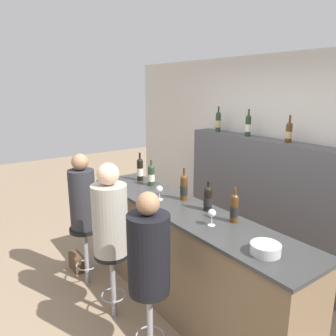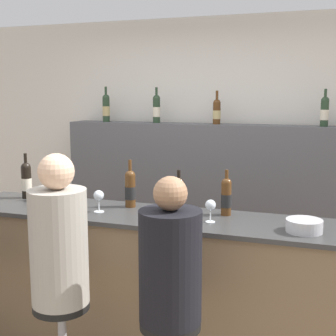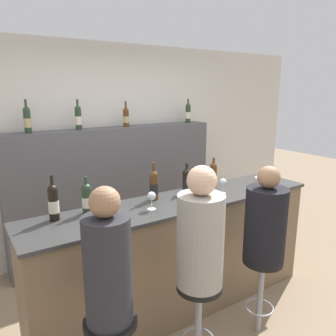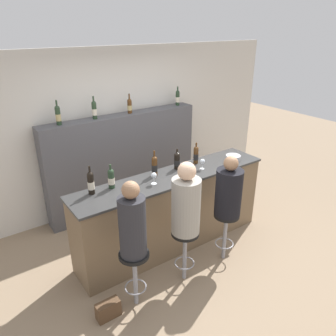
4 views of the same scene
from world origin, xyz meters
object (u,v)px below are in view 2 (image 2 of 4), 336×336
Objects in this scene: wine_bottle_counter_4 at (226,196)px; wine_bottle_backbar_2 at (217,111)px; metal_bowl at (304,226)px; guest_seated_middle at (59,239)px; wine_bottle_counter_1 at (55,184)px; wine_glass_1 at (210,206)px; wine_bottle_backbar_1 at (157,108)px; wine_bottle_backbar_3 at (325,111)px; wine_bottle_counter_3 at (179,194)px; wine_bottle_backbar_0 at (106,108)px; guest_seated_right at (170,261)px; wine_glass_0 at (99,196)px; bar_stool_middle at (62,328)px; wine_bottle_counter_0 at (26,180)px; wine_bottle_counter_2 at (130,188)px.

wine_bottle_backbar_2 reaches higher than wine_bottle_counter_4.
metal_bowl is 1.42m from guest_seated_middle.
wine_bottle_counter_1 is 1.27m from wine_glass_1.
wine_bottle_backbar_3 is at bearing 0.00° from wine_bottle_backbar_1.
wine_bottle_counter_3 is 1.75m from wine_bottle_backbar_0.
wine_bottle_backbar_3 reaches higher than metal_bowl.
guest_seated_middle is 1.11× the size of guest_seated_right.
wine_bottle_counter_1 is 0.39× the size of guest_seated_right.
guest_seated_right reaches higher than metal_bowl.
wine_bottle_backbar_2 reaches higher than wine_bottle_counter_1.
wine_glass_0 is at bearing -108.78° from wine_bottle_backbar_2.
bar_stool_middle is (-0.74, -0.58, -0.66)m from wine_glass_1.
wine_bottle_counter_4 is at bearing 0.00° from wine_bottle_counter_3.
wine_bottle_backbar_2 is 2.37m from bar_stool_middle.
bar_stool_middle is at bearing -85.37° from wine_glass_0.
wine_bottle_counter_3 is 0.34m from wine_glass_1.
wine_bottle_counter_0 is at bearing 180.00° from wine_bottle_counter_4.
wine_glass_1 is (0.78, 0.00, -0.00)m from wine_glass_0.
wine_bottle_backbar_1 is at bearing 135.51° from metal_bowl.
bar_stool_middle is at bearing -135.22° from wine_bottle_counter_4.
wine_glass_0 is at bearing -15.69° from wine_bottle_counter_0.
wine_bottle_counter_1 is 0.35× the size of guest_seated_middle.
metal_bowl is at bearing -10.62° from wine_bottle_counter_2.
wine_bottle_backbar_0 is 1.61× the size of metal_bowl.
wine_glass_1 is 0.21× the size of bar_stool_middle.
wine_bottle_backbar_3 is at bearing 65.92° from wine_glass_1.
wine_bottle_counter_0 is 1.15× the size of wine_bottle_counter_1.
guest_seated_right reaches higher than wine_bottle_counter_3.
wine_bottle_backbar_3 is (1.89, 1.21, 0.53)m from wine_bottle_counter_1.
wine_bottle_counter_1 reaches higher than metal_bowl.
wine_bottle_counter_4 is 1.44m from wine_bottle_backbar_3.
bar_stool_middle is 0.80× the size of guest_seated_middle.
wine_bottle_backbar_0 reaches higher than wine_bottle_counter_0.
wine_bottle_backbar_3 is 0.46× the size of bar_stool_middle.
metal_bowl is at bearing -7.07° from wine_bottle_counter_1.
wine_bottle_backbar_3 is at bearing 70.70° from guest_seated_right.
wine_bottle_backbar_0 is at bearing 97.87° from wine_bottle_counter_1.
guest_seated_right is (1.44, -0.79, -0.20)m from wine_bottle_counter_0.
guest_seated_right is at bearing -109.30° from wine_bottle_backbar_3.
wine_bottle_backbar_2 reaches higher than wine_bottle_counter_0.
guest_seated_middle is (-0.74, -0.58, -0.12)m from wine_glass_1.
guest_seated_middle is (-1.37, -1.99, -0.67)m from wine_bottle_backbar_3.
guest_seated_middle reaches higher than wine_glass_1.
wine_bottle_counter_1 is 0.96× the size of wine_bottle_backbar_3.
wine_bottle_backbar_1 is at bearing 112.42° from guest_seated_right.
wine_bottle_counter_0 is at bearing 151.46° from guest_seated_right.
wine_bottle_backbar_3 is at bearing 55.56° from bar_stool_middle.
wine_bottle_counter_0 is at bearing 134.63° from bar_stool_middle.
wine_glass_0 is at bearing -65.64° from wine_bottle_backbar_0.
wine_bottle_backbar_3 reaches higher than wine_glass_0.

